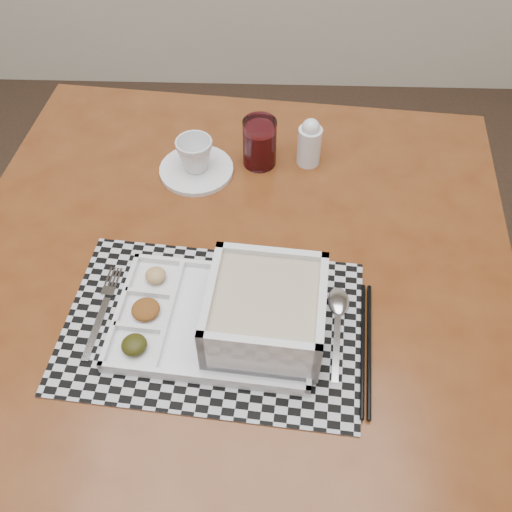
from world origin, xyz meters
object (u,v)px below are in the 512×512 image
(cup, at_px, (195,155))
(creamer_bottle, at_px, (309,143))
(serving_tray, at_px, (251,315))
(juice_glass, at_px, (260,144))
(dining_table, at_px, (232,290))

(cup, height_order, creamer_bottle, creamer_bottle)
(serving_tray, relative_size, creamer_bottle, 3.30)
(serving_tray, distance_m, juice_glass, 0.41)
(serving_tray, relative_size, cup, 4.71)
(dining_table, bearing_deg, serving_tray, -72.91)
(dining_table, xyz_separation_m, serving_tray, (0.04, -0.13, 0.12))
(dining_table, height_order, serving_tray, serving_tray)
(juice_glass, relative_size, creamer_bottle, 0.97)
(serving_tray, bearing_deg, juice_glass, 89.80)
(dining_table, bearing_deg, creamer_bottle, 62.90)
(dining_table, distance_m, serving_tray, 0.18)
(dining_table, height_order, creamer_bottle, creamer_bottle)
(juice_glass, bearing_deg, serving_tray, -90.20)
(serving_tray, bearing_deg, cup, 108.57)
(serving_tray, relative_size, juice_glass, 3.39)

